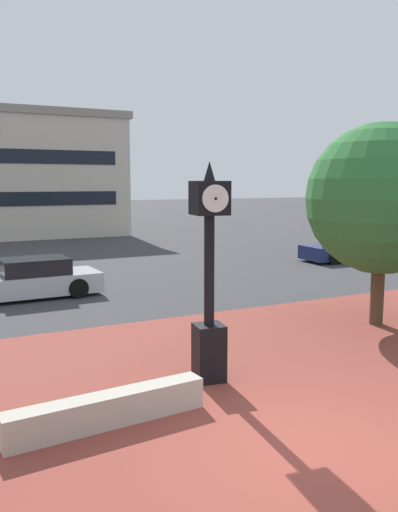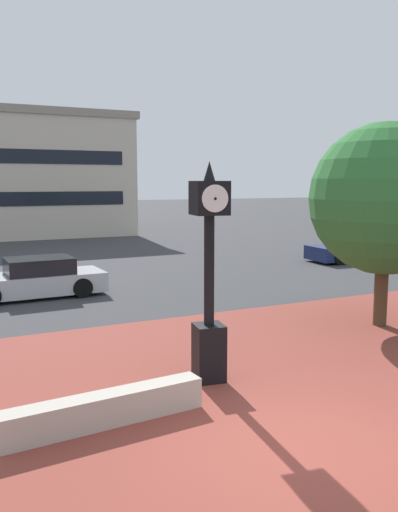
% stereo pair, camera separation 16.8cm
% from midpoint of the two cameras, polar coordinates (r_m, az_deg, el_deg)
% --- Properties ---
extents(ground_plane, '(200.00, 200.00, 0.00)m').
position_cam_midpoint_polar(ground_plane, '(8.16, 11.07, -19.40)').
color(ground_plane, '#38383A').
extents(plaza_brick_paving, '(44.00, 11.52, 0.01)m').
position_cam_midpoint_polar(plaza_brick_paving, '(9.46, 4.26, -15.25)').
color(plaza_brick_paving, brown).
rests_on(plaza_brick_paving, ground).
extents(planter_wall, '(3.22, 0.65, 0.50)m').
position_cam_midpoint_polar(planter_wall, '(8.65, -10.27, -15.88)').
color(planter_wall, '#ADA393').
rests_on(planter_wall, ground).
extents(street_clock, '(0.70, 0.74, 4.10)m').
position_cam_midpoint_polar(street_clock, '(9.86, 0.61, -2.77)').
color(street_clock, black).
rests_on(street_clock, ground).
extents(plaza_tree, '(4.16, 3.87, 5.24)m').
position_cam_midpoint_polar(plaza_tree, '(14.69, 18.83, 5.51)').
color(plaza_tree, '#4C3823').
rests_on(plaza_tree, ground).
extents(car_street_near, '(4.59, 1.99, 1.28)m').
position_cam_midpoint_polar(car_street_near, '(18.17, -17.90, -2.46)').
color(car_street_near, '#B7BABF').
rests_on(car_street_near, ground).
extents(car_street_mid, '(4.18, 2.05, 1.28)m').
position_cam_midpoint_polar(car_street_mid, '(26.34, 15.20, 0.76)').
color(car_street_mid, navy).
rests_on(car_street_mid, ground).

